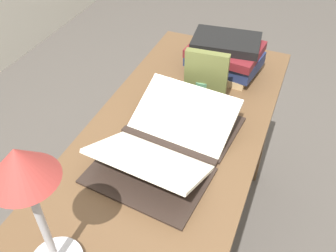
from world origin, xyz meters
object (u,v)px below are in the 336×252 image
at_px(open_book, 168,141).
at_px(coffee_mug, 202,88).
at_px(reading_lamp, 27,185).
at_px(book_standing_upright, 206,77).
at_px(book_stack_tall, 225,55).

distance_m(open_book, coffee_mug, 0.30).
bearing_deg(reading_lamp, coffee_mug, -8.26).
bearing_deg(coffee_mug, reading_lamp, 171.74).
relative_size(book_standing_upright, coffee_mug, 2.04).
bearing_deg(open_book, book_stack_tall, 1.29).
bearing_deg(book_stack_tall, open_book, 175.41).
relative_size(open_book, reading_lamp, 1.37).
distance_m(book_stack_tall, book_standing_upright, 0.22).
distance_m(book_standing_upright, reading_lamp, 0.79).
bearing_deg(open_book, coffee_mug, 3.36).
height_order(book_stack_tall, coffee_mug, book_stack_tall).
xyz_separation_m(open_book, coffee_mug, (0.30, -0.01, 0.01)).
height_order(open_book, coffee_mug, open_book).
bearing_deg(book_stack_tall, coffee_mug, 172.36).
xyz_separation_m(open_book, reading_lamp, (-0.47, 0.10, 0.26)).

